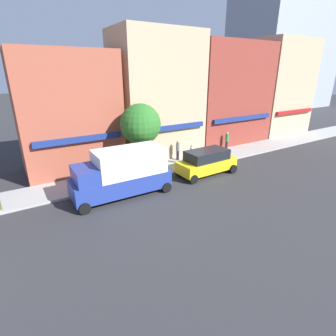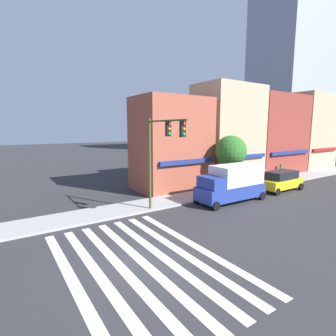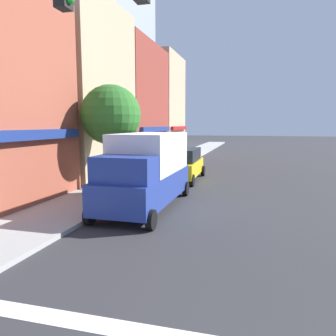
% 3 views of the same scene
% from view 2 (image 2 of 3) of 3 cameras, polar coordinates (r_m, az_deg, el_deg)
% --- Properties ---
extents(ground_plane, '(200.00, 200.00, 0.00)m').
position_cam_2_polar(ground_plane, '(12.87, -5.72, -19.56)').
color(ground_plane, '#2D2D30').
extents(sidewalk_left, '(120.00, 3.00, 0.15)m').
position_cam_2_polar(sidewalk_left, '(19.29, -16.38, -9.82)').
color(sidewalk_left, '#9E9E99').
rests_on(sidewalk_left, ground_plane).
extents(crosswalk_stripes, '(6.60, 10.80, 0.01)m').
position_cam_2_polar(crosswalk_stripes, '(12.87, -5.72, -19.54)').
color(crosswalk_stripes, silver).
rests_on(crosswalk_stripes, ground_plane).
extents(storefront_row, '(32.58, 5.30, 11.08)m').
position_cam_2_polar(storefront_row, '(35.37, 18.97, 6.81)').
color(storefront_row, '#9E4C38').
rests_on(storefront_row, ground_plane).
extents(tower_distant, '(21.72, 12.41, 42.27)m').
position_cam_2_polar(tower_distant, '(74.90, 26.00, 19.46)').
color(tower_distant, '#939EAD').
rests_on(tower_distant, ground_plane).
extents(traffic_signal, '(0.32, 4.49, 6.75)m').
position_cam_2_polar(traffic_signal, '(17.63, -1.52, 4.67)').
color(traffic_signal, '#474C1E').
rests_on(traffic_signal, ground_plane).
extents(box_truck_blue, '(6.22, 2.42, 3.04)m').
position_cam_2_polar(box_truck_blue, '(22.35, 13.72, -3.16)').
color(box_truck_blue, navy).
rests_on(box_truck_blue, ground_plane).
extents(suv_yellow, '(4.75, 2.12, 1.94)m').
position_cam_2_polar(suv_yellow, '(27.85, 23.38, -2.47)').
color(suv_yellow, yellow).
rests_on(suv_yellow, ground_plane).
extents(pedestrian_white_shirt, '(0.32, 0.32, 1.77)m').
position_cam_2_polar(pedestrian_white_shirt, '(28.92, 20.18, -1.81)').
color(pedestrian_white_shirt, '#23232D').
rests_on(pedestrian_white_shirt, sidewalk_left).
extents(pedestrian_green_top, '(0.32, 0.32, 1.77)m').
position_cam_2_polar(pedestrian_green_top, '(34.67, 23.37, -0.32)').
color(pedestrian_green_top, '#23232D').
rests_on(pedestrian_green_top, sidewalk_left).
extents(pedestrian_grey_coat, '(0.32, 0.32, 1.77)m').
position_cam_2_polar(pedestrian_grey_coat, '(29.83, 17.27, -1.36)').
color(pedestrian_grey_coat, '#23232D').
rests_on(pedestrian_grey_coat, sidewalk_left).
extents(street_tree, '(3.02, 3.02, 5.24)m').
position_cam_2_polar(street_tree, '(25.91, 13.51, 3.55)').
color(street_tree, brown).
rests_on(street_tree, sidewalk_left).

